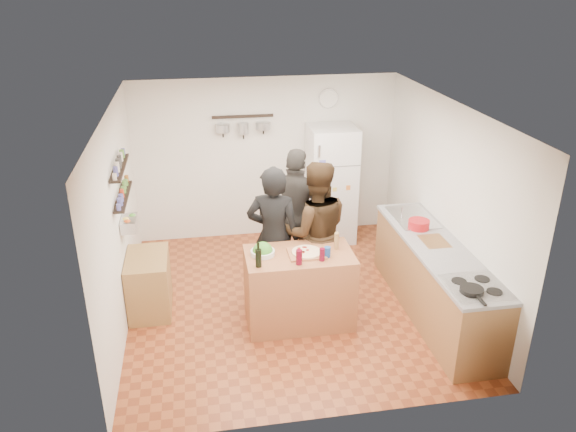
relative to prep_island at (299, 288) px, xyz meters
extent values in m
plane|color=brown|center=(-0.04, 0.46, -0.46)|extent=(4.20, 4.20, 0.00)
plane|color=white|center=(-0.04, 0.46, 2.04)|extent=(4.20, 4.20, 0.00)
plane|color=silver|center=(-0.04, 2.56, 0.79)|extent=(4.00, 0.00, 4.00)
plane|color=silver|center=(-2.04, 0.46, 0.79)|extent=(0.00, 4.20, 4.20)
plane|color=silver|center=(1.96, 0.46, 0.79)|extent=(0.00, 4.20, 4.20)
cube|color=#975A37|center=(0.00, 0.00, 0.00)|extent=(1.25, 0.72, 0.91)
cube|color=#965936|center=(0.08, -0.02, 0.47)|extent=(0.42, 0.34, 0.02)
cylinder|color=#D4B58C|center=(0.08, -0.02, 0.48)|extent=(0.34, 0.34, 0.02)
cylinder|color=silver|center=(-0.42, 0.05, 0.48)|extent=(0.28, 0.28, 0.06)
cylinder|color=black|center=(-0.50, -0.22, 0.56)|extent=(0.07, 0.07, 0.21)
cylinder|color=#4E0617|center=(-0.05, -0.24, 0.54)|extent=(0.07, 0.07, 0.17)
cylinder|color=#51071A|center=(0.22, -0.20, 0.53)|extent=(0.06, 0.06, 0.15)
cylinder|color=olive|center=(0.45, 0.05, 0.54)|extent=(0.05, 0.05, 0.18)
cylinder|color=navy|center=(0.30, -0.12, 0.52)|extent=(0.07, 0.07, 0.12)
imported|color=black|center=(-0.23, 0.49, 0.46)|extent=(0.77, 0.62, 1.82)
imported|color=black|center=(0.30, 0.53, 0.47)|extent=(0.93, 0.74, 1.84)
imported|color=#282624|center=(0.18, 1.11, 0.46)|extent=(1.15, 0.90, 1.83)
cube|color=#9E7042|center=(1.66, -0.09, -0.01)|extent=(0.63, 2.63, 0.90)
cube|color=white|center=(1.66, -1.04, 0.46)|extent=(0.60, 0.62, 0.02)
cylinder|color=black|center=(1.56, -1.13, 0.49)|extent=(0.24, 0.24, 0.05)
cube|color=silver|center=(1.66, 0.76, 0.46)|extent=(0.50, 0.80, 0.03)
cube|color=#996737|center=(1.66, 0.04, 0.46)|extent=(0.30, 0.40, 0.02)
cylinder|color=#B1141A|center=(1.61, 0.42, 0.52)|extent=(0.27, 0.27, 0.11)
cube|color=white|center=(0.91, 2.21, 0.45)|extent=(0.70, 0.68, 1.80)
cylinder|color=silver|center=(0.91, 2.54, 1.69)|extent=(0.30, 0.03, 0.30)
cube|color=black|center=(-1.97, 0.66, 1.04)|extent=(0.12, 1.00, 0.02)
cube|color=black|center=(-1.97, 0.66, 1.40)|extent=(0.12, 1.00, 0.02)
cube|color=silver|center=(-1.94, 0.66, 0.69)|extent=(0.18, 0.35, 0.14)
cube|color=olive|center=(-1.78, 0.56, -0.09)|extent=(0.50, 0.80, 0.73)
cube|color=black|center=(-0.39, 2.46, 1.49)|extent=(0.90, 0.04, 0.04)
camera|label=1|loc=(-1.09, -5.65, 3.45)|focal=35.00mm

